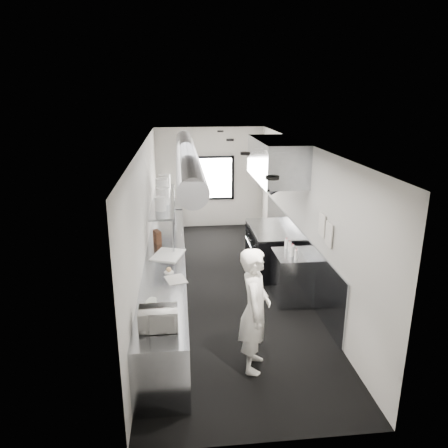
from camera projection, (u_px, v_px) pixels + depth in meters
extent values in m
cube|color=black|center=(226.00, 285.00, 8.48)|extent=(3.00, 8.00, 0.01)
cube|color=silver|center=(226.00, 144.00, 7.64)|extent=(3.00, 8.00, 0.01)
cube|color=#BAB8B0|center=(210.00, 178.00, 11.86)|extent=(3.00, 0.02, 2.80)
cube|color=#BAB8B0|center=(270.00, 331.00, 4.26)|extent=(3.00, 0.02, 2.80)
cube|color=#BAB8B0|center=(146.00, 221.00, 7.91)|extent=(0.02, 8.00, 2.80)
cube|color=#BAB8B0|center=(303.00, 216.00, 8.21)|extent=(0.02, 8.00, 2.80)
cube|color=#9298A0|center=(295.00, 252.00, 8.75)|extent=(0.03, 5.50, 1.10)
cylinder|color=#94959C|center=(187.00, 156.00, 8.03)|extent=(0.40, 6.40, 0.40)
cube|color=white|center=(210.00, 178.00, 11.82)|extent=(1.20, 0.03, 1.10)
cube|color=black|center=(210.00, 158.00, 11.67)|extent=(1.36, 0.03, 0.08)
cube|color=black|center=(210.00, 198.00, 12.01)|extent=(1.36, 0.03, 0.08)
cube|color=black|center=(187.00, 179.00, 11.77)|extent=(0.08, 0.03, 1.25)
cube|color=black|center=(233.00, 178.00, 11.90)|extent=(0.08, 0.03, 1.25)
cube|color=#9298A0|center=(276.00, 160.00, 8.54)|extent=(0.80, 2.20, 0.80)
cube|color=#9298A0|center=(257.00, 179.00, 8.62)|extent=(0.05, 2.20, 0.05)
cube|color=black|center=(272.00, 176.00, 8.63)|extent=(0.50, 2.10, 0.28)
cube|color=#9298A0|center=(166.00, 278.00, 7.75)|extent=(0.70, 6.00, 0.90)
cube|color=#9298A0|center=(163.00, 200.00, 8.84)|extent=(0.45, 3.00, 0.04)
cylinder|color=#9298A0|center=(173.00, 236.00, 7.63)|extent=(0.04, 0.04, 0.66)
cylinder|color=#9298A0|center=(174.00, 215.00, 8.96)|extent=(0.04, 0.04, 0.66)
cylinder|color=#9298A0|center=(174.00, 199.00, 10.29)|extent=(0.04, 0.04, 0.66)
cube|color=black|center=(271.00, 250.00, 9.11)|extent=(0.85, 1.60, 0.90)
cube|color=#9298A0|center=(271.00, 229.00, 8.97)|extent=(0.85, 1.60, 0.04)
cube|color=#9298A0|center=(252.00, 251.00, 9.07)|extent=(0.03, 1.55, 0.80)
cylinder|color=#9298A0|center=(250.00, 246.00, 9.04)|extent=(0.03, 1.30, 0.03)
cube|color=#9298A0|center=(292.00, 277.00, 7.80)|extent=(0.65, 0.80, 0.90)
cube|color=#9298A0|center=(169.00, 220.00, 11.26)|extent=(0.70, 1.20, 0.90)
cube|color=silver|center=(322.00, 225.00, 7.01)|extent=(0.02, 0.28, 0.38)
cube|color=silver|center=(329.00, 234.00, 6.69)|extent=(0.02, 0.28, 0.38)
imported|color=white|center=(255.00, 310.00, 5.72)|extent=(0.56, 0.73, 1.77)
imported|color=silver|center=(158.00, 319.00, 5.22)|extent=(0.45, 0.34, 0.27)
cylinder|color=silver|center=(151.00, 305.00, 5.71)|extent=(0.19, 0.19, 0.11)
cylinder|color=silver|center=(152.00, 302.00, 5.83)|extent=(0.14, 0.14, 0.09)
cube|color=silver|center=(176.00, 279.00, 6.61)|extent=(0.38, 0.43, 0.01)
cylinder|color=silver|center=(169.00, 272.00, 6.87)|extent=(0.17, 0.17, 0.01)
sphere|color=#DCAE74|center=(169.00, 270.00, 6.86)|extent=(0.08, 0.08, 0.08)
cube|color=silver|center=(168.00, 255.00, 7.60)|extent=(0.66, 0.76, 0.02)
cube|color=#512E1C|center=(157.00, 237.00, 8.20)|extent=(0.18, 0.25, 0.25)
cylinder|color=silver|center=(160.00, 204.00, 7.95)|extent=(0.28, 0.28, 0.26)
cylinder|color=silver|center=(163.00, 196.00, 8.37)|extent=(0.32, 0.32, 0.33)
cylinder|color=silver|center=(162.00, 187.00, 9.05)|extent=(0.34, 0.34, 0.38)
cylinder|color=silver|center=(165.00, 183.00, 9.43)|extent=(0.29, 0.29, 0.38)
cylinder|color=silver|center=(296.00, 255.00, 7.38)|extent=(0.06, 0.06, 0.18)
cylinder|color=silver|center=(291.00, 251.00, 7.52)|extent=(0.08, 0.08, 0.19)
cylinder|color=silver|center=(292.00, 250.00, 7.60)|extent=(0.08, 0.08, 0.19)
cylinder|color=silver|center=(290.00, 246.00, 7.78)|extent=(0.07, 0.07, 0.18)
cylinder|color=silver|center=(286.00, 244.00, 7.91)|extent=(0.08, 0.08, 0.19)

